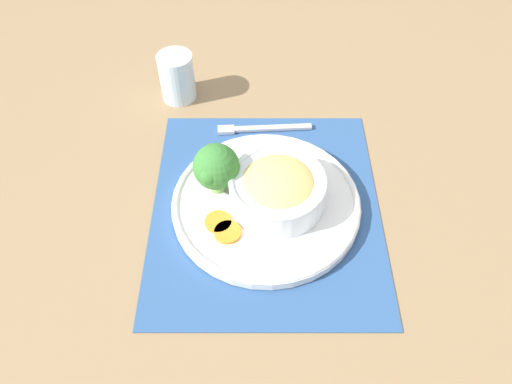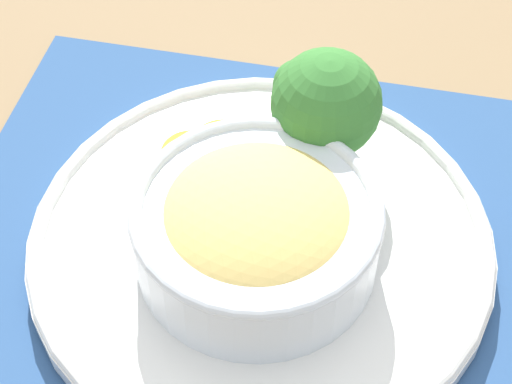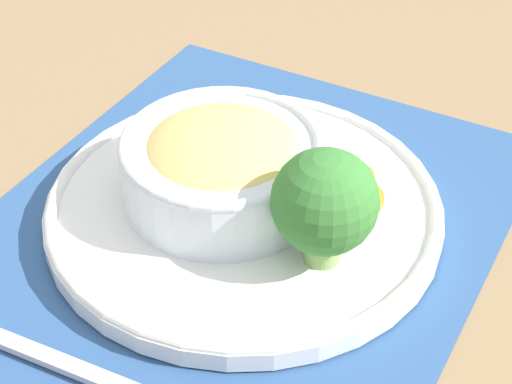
# 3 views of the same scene
# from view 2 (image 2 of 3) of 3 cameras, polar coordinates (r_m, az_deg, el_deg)

# --- Properties ---
(ground_plane) EXTENTS (4.00, 4.00, 0.00)m
(ground_plane) POSITION_cam_2_polar(r_m,az_deg,el_deg) (0.60, 0.32, -4.15)
(ground_plane) COLOR #8C704C
(placemat) EXTENTS (0.47, 0.41, 0.00)m
(placemat) POSITION_cam_2_polar(r_m,az_deg,el_deg) (0.60, 0.32, -4.04)
(placemat) COLOR #2D5184
(placemat) RESTS_ON ground_plane
(plate) EXTENTS (0.32, 0.32, 0.02)m
(plate) POSITION_cam_2_polar(r_m,az_deg,el_deg) (0.59, 0.32, -3.27)
(plate) COLOR white
(plate) RESTS_ON placemat
(bowl) EXTENTS (0.16, 0.16, 0.07)m
(bowl) POSITION_cam_2_polar(r_m,az_deg,el_deg) (0.55, -0.10, -2.37)
(bowl) COLOR silver
(bowl) RESTS_ON plate
(broccoli_floret) EXTENTS (0.08, 0.08, 0.09)m
(broccoli_floret) POSITION_cam_2_polar(r_m,az_deg,el_deg) (0.59, 4.65, 5.87)
(broccoli_floret) COLOR #84AD5B
(broccoli_floret) RESTS_ON plate
(carrot_slice_near) EXTENTS (0.04, 0.04, 0.01)m
(carrot_slice_near) POSITION_cam_2_polar(r_m,az_deg,el_deg) (0.64, -2.23, 3.32)
(carrot_slice_near) COLOR orange
(carrot_slice_near) RESTS_ON plate
(carrot_slice_middle) EXTENTS (0.04, 0.04, 0.01)m
(carrot_slice_middle) POSITION_cam_2_polar(r_m,az_deg,el_deg) (0.63, -4.37, 2.56)
(carrot_slice_middle) COLOR orange
(carrot_slice_middle) RESTS_ON plate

